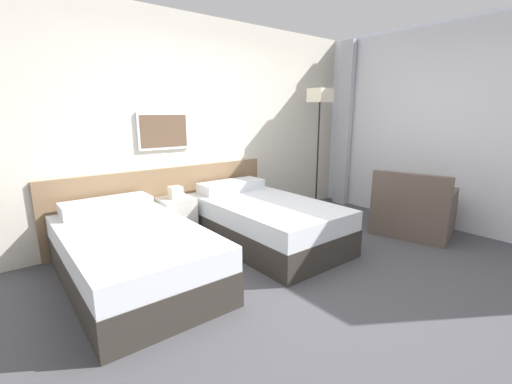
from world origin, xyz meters
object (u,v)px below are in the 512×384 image
at_px(armchair, 413,213).
at_px(bed_near_window, 265,221).
at_px(nightstand, 177,218).
at_px(bed_near_door, 132,254).
at_px(floor_lamp, 320,106).

bearing_deg(armchair, bed_near_window, 45.95).
bearing_deg(nightstand, armchair, -33.74).
xyz_separation_m(nightstand, armchair, (2.48, -1.66, -0.01)).
bearing_deg(bed_near_window, armchair, -28.98).
height_order(bed_near_window, armchair, armchair).
bearing_deg(bed_near_door, nightstand, 42.40).
relative_size(bed_near_window, floor_lamp, 1.01).
bearing_deg(bed_near_door, armchair, -16.00).
relative_size(bed_near_window, armchair, 1.81).
distance_m(bed_near_window, nightstand, 1.07).
distance_m(bed_near_door, bed_near_window, 1.58).
bearing_deg(armchair, bed_near_door, 58.93).
distance_m(bed_near_door, armchair, 3.40).
bearing_deg(floor_lamp, bed_near_window, -160.45).
relative_size(bed_near_window, nightstand, 2.82).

